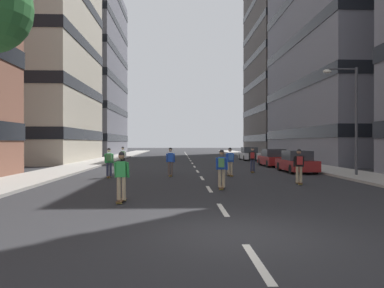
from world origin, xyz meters
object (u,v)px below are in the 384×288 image
parked_car_near (273,158)px  skater_3 (121,174)px  parked_car_far (249,154)px  skater_1 (222,167)px  parked_car_mid (297,162)px  skater_2 (109,161)px  skater_7 (253,158)px  streetlamp_right (350,109)px  skater_5 (123,156)px  skater_6 (170,160)px  skater_4 (230,160)px  skater_0 (299,164)px

parked_car_near → skater_3: size_ratio=2.47×
parked_car_far → skater_1: size_ratio=2.47×
parked_car_near → parked_car_mid: 6.32m
skater_2 → skater_7: same height
parked_car_far → skater_7: bearing=-100.3°
parked_car_near → streetlamp_right: size_ratio=0.68×
skater_1 → skater_5: 13.49m
skater_5 → skater_6: same height
parked_car_far → skater_2: 23.86m
parked_car_mid → skater_4: (-5.05, -2.66, 0.32)m
skater_2 → skater_4: (7.34, 0.66, 0.00)m
streetlamp_right → skater_3: 15.57m
parked_car_far → skater_6: bearing=-114.1°
streetlamp_right → skater_0: 6.49m
streetlamp_right → skater_7: 7.03m
skater_2 → skater_5: same height
skater_2 → skater_7: bearing=19.6°
parked_car_far → skater_5: 18.78m
parked_car_near → streetlamp_right: 10.61m
skater_2 → skater_4: bearing=5.2°
skater_2 → skater_6: 3.73m
parked_car_mid → skater_2: 12.83m
skater_3 → skater_7: (7.16, 12.32, 0.03)m
skater_3 → skater_7: same height
skater_0 → skater_1: bearing=-157.0°
parked_car_near → streetlamp_right: bearing=-77.6°
skater_6 → skater_7: size_ratio=1.00×
streetlamp_right → skater_1: (-8.47, -5.39, -3.12)m
streetlamp_right → skater_6: size_ratio=3.65×
skater_1 → skater_3: same height
skater_5 → skater_6: 6.78m
parked_car_near → skater_0: bearing=-99.3°
skater_2 → skater_3: size_ratio=1.00×
parked_car_near → skater_6: skater_6 is taller
skater_0 → parked_car_mid: bearing=72.8°
skater_4 → skater_7: size_ratio=1.00×
skater_0 → skater_7: same height
streetlamp_right → skater_7: bearing=146.5°
parked_car_near → parked_car_far: bearing=90.0°
streetlamp_right → skater_5: bearing=155.9°
skater_1 → skater_7: (3.22, 8.86, 0.00)m
streetlamp_right → skater_2: size_ratio=3.65×
parked_car_far → parked_car_mid: bearing=-90.0°
skater_2 → streetlamp_right: bearing=-0.6°
skater_0 → skater_2: (-10.18, 3.81, 0.00)m
parked_car_mid → skater_4: bearing=-152.2°
skater_0 → skater_1: same height
parked_car_far → skater_5: bearing=-131.9°
skater_3 → skater_0: bearing=32.9°
skater_1 → skater_2: (-6.07, 5.55, 0.00)m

